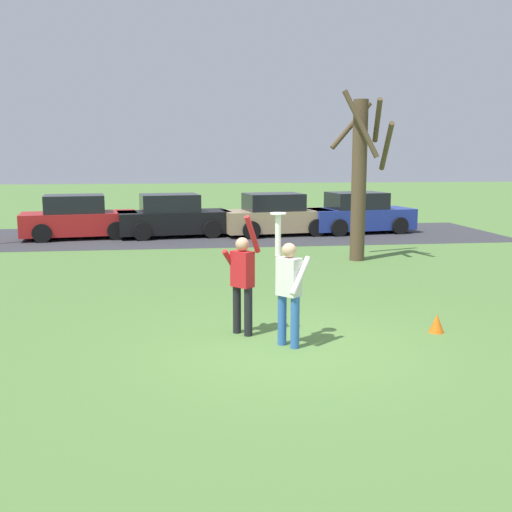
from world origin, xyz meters
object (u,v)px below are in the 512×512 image
Objects in this scene: parked_car_black at (173,217)px; parked_car_blue at (359,214)px; person_defender at (242,277)px; frisbee_disc at (278,213)px; parked_car_red at (78,218)px; person_catcher at (289,286)px; parked_car_tan at (276,216)px; bare_tree_tall at (360,173)px; field_cone_orange at (437,323)px.

parked_car_black is 7.28m from parked_car_blue.
person_defender is 8.22× the size of frisbee_disc.
parked_car_blue is (10.73, 0.27, 0.00)m from parked_car_red.
parked_car_red is 1.00× the size of parked_car_blue.
person_catcher is 13.83m from parked_car_tan.
parked_car_tan is at bearing -9.07° from parked_car_black.
bare_tree_tall reaches higher than field_cone_orange.
field_cone_orange is at bearing -109.89° from parked_car_blue.
person_catcher reaches higher than parked_car_red.
field_cone_orange is at bearing -95.79° from parked_car_tan.
person_defender is 13.76m from parked_car_red.
person_defender is at bearing -120.85° from bare_tree_tall.
parked_car_black reaches higher than field_cone_orange.
bare_tree_tall is (3.63, 7.50, 0.41)m from frisbee_disc.
parked_car_blue is 6.82m from bare_tree_tall.
frisbee_disc is at bearing -174.94° from field_cone_orange.
bare_tree_tall reaches higher than parked_car_tan.
field_cone_orange is at bearing -121.71° from person_catcher.
parked_car_red is at bearing 171.54° from parked_car_tan.
parked_car_tan is (7.36, -0.02, 0.00)m from parked_car_red.
bare_tree_tall reaches higher than person_catcher.
person_catcher is 8.56m from bare_tree_tall.
bare_tree_tall is at bearing 108.46° from person_defender.
person_defender is 14.55m from parked_car_blue.
parked_car_black is at bearing 97.17° from frisbee_disc.
person_catcher is 14.69m from parked_car_red.
parked_car_blue is (5.43, 13.97, -0.25)m from person_catcher.
parked_car_red and parked_car_tan have the same top height.
frisbee_disc is at bearing -77.45° from parked_car_red.
parked_car_blue is at bearing 114.64° from person_defender.
person_defender is at bearing -0.00° from person_catcher.
frisbee_disc reaches higher than parked_car_red.
person_defender is at bearing 130.69° from frisbee_disc.
parked_car_black is at bearing 173.57° from parked_car_blue.
frisbee_disc reaches higher than parked_car_black.
person_defender is at bearing 174.25° from field_cone_orange.
parked_car_black is at bearing 144.63° from person_defender.
parked_car_red is 1.00× the size of parked_car_tan.
person_defender is 0.47× the size of parked_car_black.
bare_tree_tall is at bearing -42.75° from parked_car_red.
frisbee_disc is 0.05× the size of bare_tree_tall.
person_catcher reaches higher than field_cone_orange.
parked_car_tan is at bearing 92.51° from field_cone_orange.
person_catcher is at bearing -49.31° from frisbee_disc.
parked_car_black is 1.00× the size of parked_car_blue.
parked_car_tan is at bearing 176.65° from parked_car_blue.
parked_car_black is at bearing 108.68° from field_cone_orange.
parked_car_tan is at bearing 80.69° from frisbee_disc.
field_cone_orange is (7.95, -13.28, -0.57)m from parked_car_red.
frisbee_disc is 0.06× the size of parked_car_tan.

